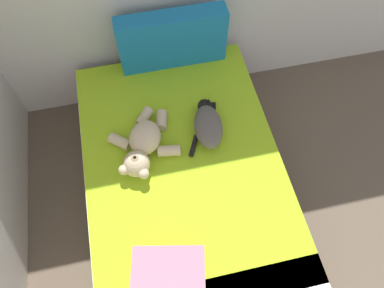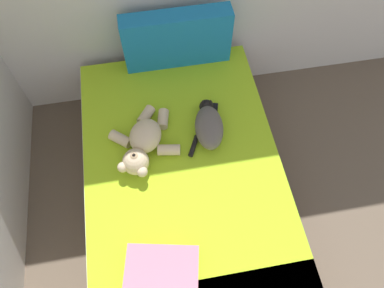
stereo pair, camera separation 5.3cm
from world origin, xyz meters
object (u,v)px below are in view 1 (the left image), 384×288
(bed, at_px, (185,185))
(cat, at_px, (208,125))
(cell_phone, at_px, (211,111))
(throw_pillow, at_px, (168,274))
(patterned_cushion, at_px, (172,40))
(teddy_bear, at_px, (143,145))

(bed, relative_size, cat, 4.97)
(bed, xyz_separation_m, cell_phone, (0.28, 0.41, 0.27))
(throw_pillow, bearing_deg, cat, 63.74)
(bed, bearing_deg, throw_pillow, -109.32)
(bed, distance_m, cat, 0.47)
(cell_phone, bearing_deg, cat, -111.79)
(patterned_cushion, height_order, cell_phone, patterned_cushion)
(cat, height_order, cell_phone, cat)
(teddy_bear, xyz_separation_m, throw_pillow, (0.01, -0.82, -0.02))
(patterned_cushion, distance_m, cell_phone, 0.60)
(patterned_cushion, height_order, throw_pillow, patterned_cushion)
(cat, distance_m, throw_pillow, 0.99)
(teddy_bear, distance_m, cell_phone, 0.57)
(cat, bearing_deg, teddy_bear, -171.23)
(bed, xyz_separation_m, throw_pillow, (-0.22, -0.64, 0.32))
(cat, distance_m, cell_phone, 0.18)
(teddy_bear, bearing_deg, patterned_cushion, 65.19)
(cat, xyz_separation_m, cell_phone, (0.06, 0.15, -0.07))
(bed, xyz_separation_m, patterned_cushion, (0.11, 0.94, 0.49))
(throw_pillow, bearing_deg, teddy_bear, 91.01)
(cell_phone, bearing_deg, bed, -124.33)
(patterned_cushion, xyz_separation_m, cell_phone, (0.17, -0.53, -0.21))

